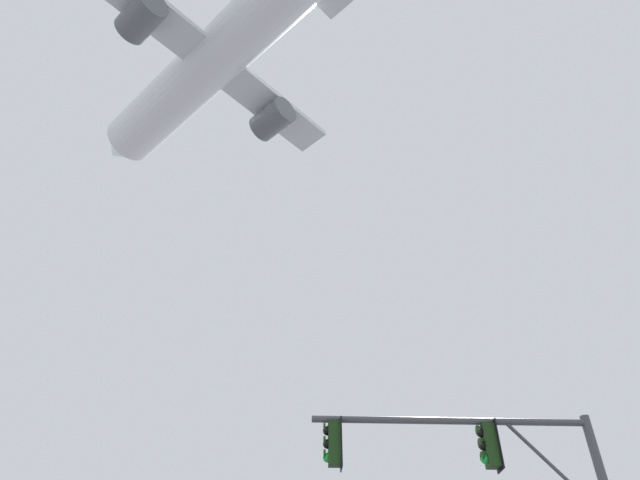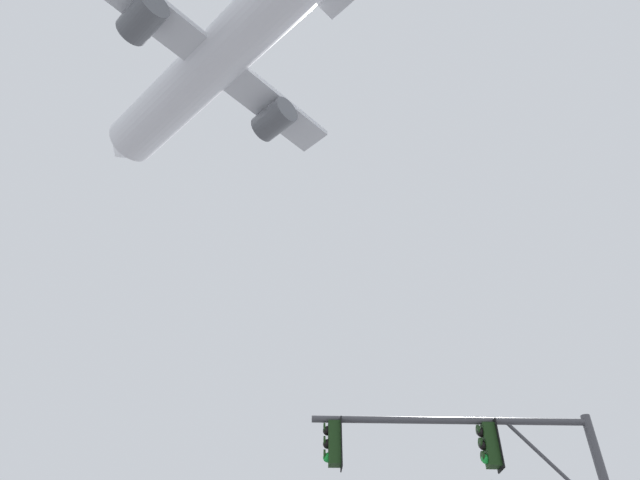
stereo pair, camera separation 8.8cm
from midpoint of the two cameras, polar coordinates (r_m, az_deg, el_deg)
name	(u,v)px [view 1 (the left image)]	position (r m, az deg, el deg)	size (l,w,h in m)	color
airplane	(211,64)	(47.72, -11.06, 17.06)	(23.84, 22.73, 8.00)	white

